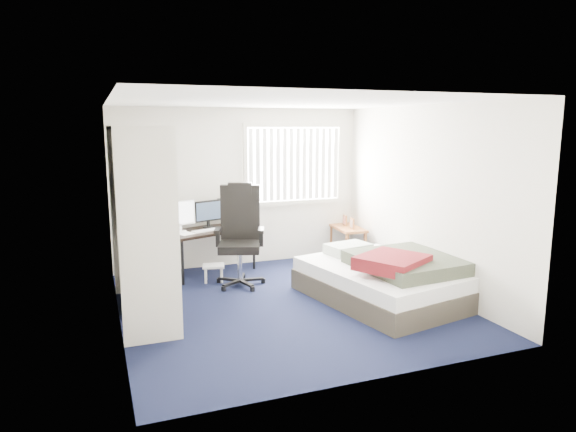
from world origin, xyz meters
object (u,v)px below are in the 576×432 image
(nightstand, at_px, (348,231))
(bed, at_px, (387,278))
(office_chair, at_px, (240,246))
(desk, at_px, (209,226))

(nightstand, distance_m, bed, 2.09)
(office_chair, relative_size, bed, 0.62)
(desk, distance_m, nightstand, 2.36)
(office_chair, bearing_deg, bed, -40.63)
(desk, distance_m, bed, 2.80)
(office_chair, height_order, bed, office_chair)
(desk, distance_m, office_chair, 0.77)
(desk, height_order, nightstand, desk)
(nightstand, height_order, bed, nightstand)
(desk, xyz_separation_m, office_chair, (0.29, -0.69, -0.17))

